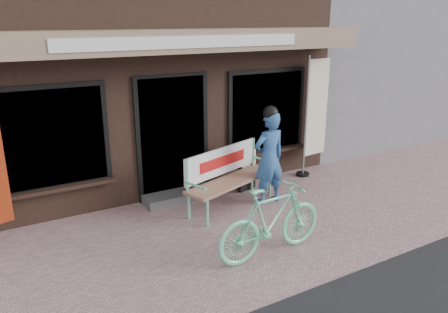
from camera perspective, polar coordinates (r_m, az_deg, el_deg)
ground at (r=6.46m, az=0.83°, el=-10.96°), size 70.00×70.00×0.00m
storefront at (r=10.26m, az=-14.05°, el=16.55°), size 7.00×6.77×6.00m
neighbor_right_near at (r=15.43m, az=18.48°, el=15.65°), size 10.00×7.00×5.60m
bench at (r=7.41m, az=0.47°, el=-2.13°), size 1.90×1.03×1.00m
person at (r=7.49m, az=5.91°, el=0.05°), size 0.60×0.40×1.72m
bicycle at (r=5.93m, az=6.20°, el=-8.37°), size 1.70×0.55×1.01m
nobori_cream at (r=8.98m, az=11.76°, el=5.42°), size 0.72×0.29×2.43m
menu_stand at (r=8.14m, az=3.05°, el=-1.50°), size 0.42×0.19×0.84m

